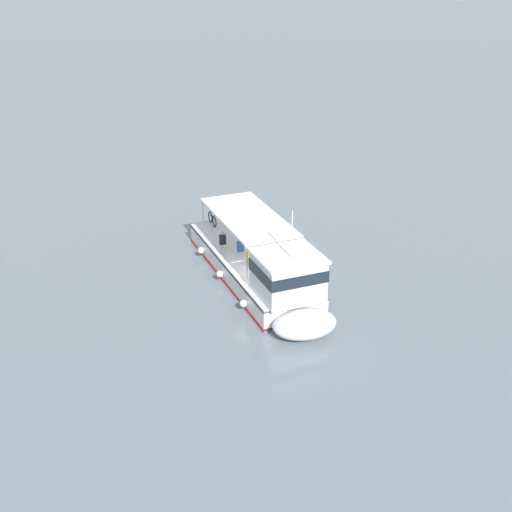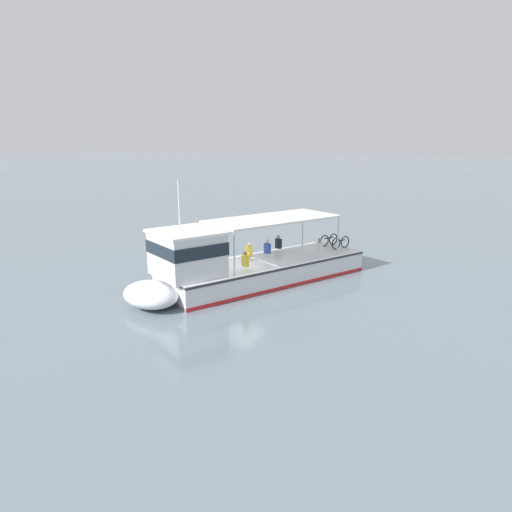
{
  "view_description": "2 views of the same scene",
  "coord_description": "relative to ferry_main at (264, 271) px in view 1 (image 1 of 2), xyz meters",
  "views": [
    {
      "loc": [
        22.79,
        17.46,
        15.44
      ],
      "look_at": [
        -0.69,
        -0.95,
        1.4
      ],
      "focal_mm": 45.89,
      "sensor_mm": 36.0,
      "label": 1
    },
    {
      "loc": [
        -9.71,
        19.48,
        7.01
      ],
      "look_at": [
        -0.69,
        -0.95,
        1.4
      ],
      "focal_mm": 32.82,
      "sensor_mm": 36.0,
      "label": 2
    }
  ],
  "objects": [
    {
      "name": "ground_plane",
      "position": [
        0.19,
        0.07,
        -1.02
      ],
      "size": [
        400.0,
        400.0,
        0.0
      ],
      "primitive_type": "plane",
      "color": "slate"
    },
    {
      "name": "ferry_main",
      "position": [
        0.0,
        0.0,
        0.0
      ],
      "size": [
        8.97,
        12.58,
        5.32
      ],
      "color": "silver",
      "rests_on": "ground"
    }
  ]
}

